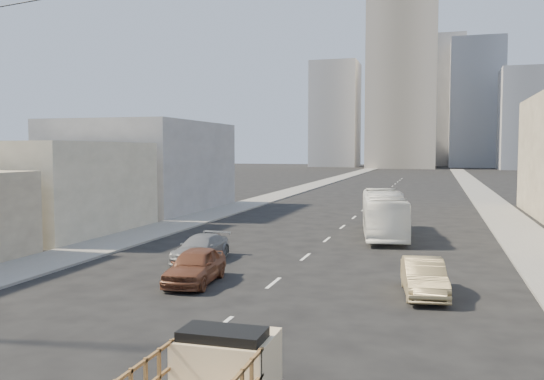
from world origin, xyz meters
The scene contains 14 objects.
sidewalk_left centered at (-11.75, 70.00, 0.06)m, with size 3.50×180.00×0.12m, color slate.
sidewalk_right centered at (11.75, 70.00, 0.06)m, with size 3.50×180.00×0.12m, color slate.
lane_dashes centered at (0.00, 53.00, 0.01)m, with size 0.15×104.00×0.01m.
city_bus centered at (3.19, 28.46, 1.44)m, with size 2.42×10.34×2.88m, color white.
sedan_brown centered at (-3.08, 13.05, 0.73)m, with size 1.72×4.27×1.45m, color brown.
sedan_tan centered at (6.01, 13.61, 0.69)m, with size 1.46×4.18×1.38m, color #9D885C.
sedan_grey centered at (-4.77, 17.60, 0.63)m, with size 1.76×4.33×1.26m, color gray.
bldg_left_mid centered at (-19.00, 24.00, 3.00)m, with size 11.00×12.00×6.00m, color #A79F86.
bldg_left_far centered at (-19.50, 39.00, 4.00)m, with size 12.00×16.00×8.00m, color gray.
high_rise_tower centered at (-4.00, 170.00, 30.00)m, with size 20.00×20.00×60.00m, color tan.
midrise_ne centered at (18.00, 185.00, 20.00)m, with size 16.00×16.00×40.00m, color gray.
midrise_nw centered at (-26.00, 180.00, 17.00)m, with size 15.00×15.00×34.00m, color gray.
midrise_back centered at (6.00, 200.00, 22.00)m, with size 18.00×18.00×44.00m, color gray.
midrise_east centered at (30.00, 165.00, 14.00)m, with size 14.00×14.00×28.00m, color gray.
Camera 1 is at (6.39, -8.52, 5.49)m, focal length 38.00 mm.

